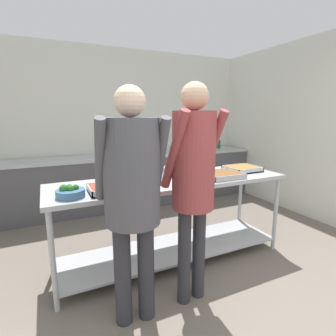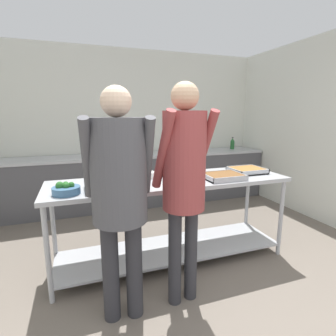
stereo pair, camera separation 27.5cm
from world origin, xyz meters
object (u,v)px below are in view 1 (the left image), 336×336
Objects in this scene: serving_tray_greens at (222,175)px; guest_serving_right at (193,171)px; plate_stack at (144,175)px; sauce_pan at (174,171)px; broccoli_bowl at (70,192)px; guest_serving_left at (132,185)px; serving_tray_vegetables at (116,188)px; water_bottle at (218,143)px; serving_tray_roast at (242,169)px.

serving_tray_greens is 0.82m from guest_serving_right.
plate_stack is 0.60× the size of serving_tray_greens.
broccoli_bowl is at bearing -163.39° from sauce_pan.
serving_tray_vegetables is at bearing 89.74° from guest_serving_left.
water_bottle is at bearing 43.60° from sauce_pan.
serving_tray_greens is at bearing -23.15° from plate_stack.
plate_stack is 2.82m from water_bottle.
guest_serving_right reaches higher than water_bottle.
water_bottle is (2.09, 2.56, -0.13)m from guest_serving_right.
broccoli_bowl is 0.60× the size of sauce_pan.
sauce_pan is at bearing 47.68° from guest_serving_left.
serving_tray_roast is at bearing 23.18° from guest_serving_left.
guest_serving_left is (-0.00, -0.50, 0.15)m from serving_tray_vegetables.
sauce_pan is 0.84m from serving_tray_roast.
guest_serving_left is (0.37, -0.47, 0.13)m from broccoli_bowl.
sauce_pan reaches higher than serving_tray_roast.
serving_tray_greens is at bearing 1.15° from broccoli_bowl.
serving_tray_vegetables is 3.32m from water_bottle.
serving_tray_vegetables and serving_tray_roast have the same top height.
guest_serving_left is at bearing -135.20° from water_bottle.
water_bottle is at bearing 38.37° from plate_stack.
serving_tray_roast is at bearing -118.50° from water_bottle.
guest_serving_right is at bearing 2.38° from guest_serving_left.
serving_tray_roast is 0.21× the size of guest_serving_right.
guest_serving_left is (-1.14, -0.50, 0.15)m from serving_tray_greens.
serving_tray_greens is 0.23× the size of guest_serving_left.
guest_serving_right is 3.31m from water_bottle.
water_bottle reaches higher than serving_tray_roast.
guest_serving_right reaches higher than sauce_pan.
sauce_pan is at bearing -4.65° from plate_stack.
serving_tray_vegetables is 0.25× the size of guest_serving_right.
water_bottle reaches higher than broccoli_bowl.
water_bottle reaches higher than sauce_pan.
sauce_pan is 0.21× the size of guest_serving_right.
serving_tray_vegetables is 0.72m from guest_serving_right.
water_bottle is at bearing 44.80° from guest_serving_left.
guest_serving_left reaches higher than sauce_pan.
water_bottle is at bearing 35.38° from broccoli_bowl.
guest_serving_right is at bearing -129.30° from water_bottle.
broccoli_bowl is 0.50× the size of serving_tray_vegetables.
broccoli_bowl is at bearing -175.60° from serving_tray_vegetables.
serving_tray_greens is at bearing -35.47° from sauce_pan.
sauce_pan is 1.03× the size of serving_tray_roast.
guest_serving_left is at bearing -90.26° from serving_tray_vegetables.
serving_tray_vegetables is 1.91× the size of plate_stack.
broccoli_bowl is 0.38m from serving_tray_vegetables.
serving_tray_greens is 2.54m from water_bottle.
serving_tray_vegetables is 0.78m from sauce_pan.
broccoli_bowl is at bearing 153.00° from guest_serving_right.
guest_serving_right is (-0.22, -0.78, 0.17)m from sauce_pan.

